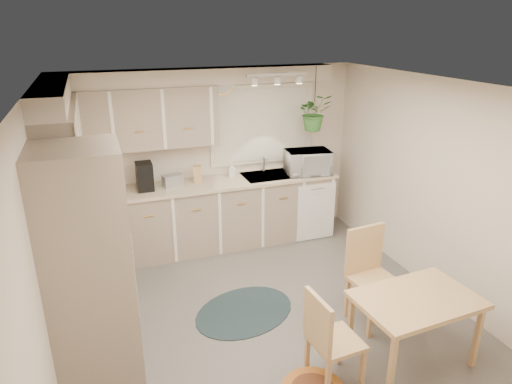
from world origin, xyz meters
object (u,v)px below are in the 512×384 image
Objects in this scene: chair_left at (336,338)px; braided_rug at (244,311)px; microwave at (308,160)px; dining_table at (413,329)px; chair_back at (376,279)px.

chair_left is 1.36m from braided_rug.
dining_table is at bearing -87.73° from microwave.
braided_rug is at bearing 134.50° from dining_table.
dining_table is 1.06× the size of chair_back.
chair_left is 1.48× the size of microwave.
chair_back reaches higher than dining_table.
chair_left is 1.01m from chair_back.
microwave is (0.25, 2.14, 0.64)m from chair_back.
microwave is (1.05, 2.76, 0.70)m from chair_left.
dining_table is 0.94× the size of braided_rug.
chair_back is at bearing -26.69° from braided_rug.
chair_back is 1.66× the size of microwave.
chair_left is at bearing 32.28° from chair_back.
braided_rug is 2.40m from microwave.
chair_left is at bearing -179.85° from dining_table.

